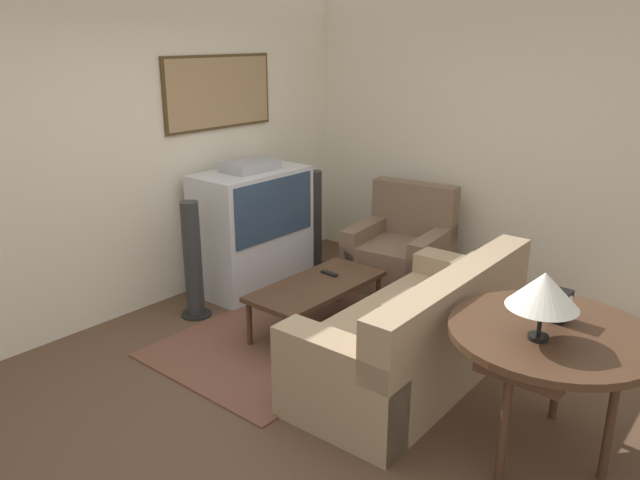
# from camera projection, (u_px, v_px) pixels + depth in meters

# --- Properties ---
(ground_plane) EXTENTS (12.00, 12.00, 0.00)m
(ground_plane) POSITION_uv_depth(u_px,v_px,m) (320.00, 391.00, 4.29)
(ground_plane) COLOR brown
(wall_back) EXTENTS (12.00, 0.10, 2.70)m
(wall_back) POSITION_uv_depth(u_px,v_px,m) (126.00, 158.00, 5.18)
(wall_back) COLOR beige
(wall_back) RESTS_ON ground_plane
(wall_right) EXTENTS (0.06, 12.00, 2.70)m
(wall_right) POSITION_uv_depth(u_px,v_px,m) (502.00, 146.00, 5.78)
(wall_right) COLOR beige
(wall_right) RESTS_ON ground_plane
(area_rug) EXTENTS (2.26, 1.45, 0.01)m
(area_rug) POSITION_uv_depth(u_px,v_px,m) (297.00, 332.00, 5.13)
(area_rug) COLOR brown
(area_rug) RESTS_ON ground_plane
(tv) EXTENTS (1.08, 0.60, 1.23)m
(tv) POSITION_uv_depth(u_px,v_px,m) (253.00, 229.00, 5.90)
(tv) COLOR silver
(tv) RESTS_ON ground_plane
(couch) EXTENTS (1.97, 0.92, 0.87)m
(couch) POSITION_uv_depth(u_px,v_px,m) (417.00, 337.00, 4.35)
(couch) COLOR #9E8466
(couch) RESTS_ON ground_plane
(armchair) EXTENTS (0.91, 0.94, 0.97)m
(armchair) POSITION_uv_depth(u_px,v_px,m) (401.00, 254.00, 6.02)
(armchair) COLOR brown
(armchair) RESTS_ON ground_plane
(coffee_table) EXTENTS (1.20, 0.55, 0.41)m
(coffee_table) POSITION_uv_depth(u_px,v_px,m) (317.00, 288.00, 5.06)
(coffee_table) COLOR #472D1E
(coffee_table) RESTS_ON ground_plane
(console_table) EXTENTS (1.13, 1.13, 0.79)m
(console_table) POSITION_uv_depth(u_px,v_px,m) (551.00, 341.00, 3.45)
(console_table) COLOR #472D1E
(console_table) RESTS_ON ground_plane
(table_lamp) EXTENTS (0.38, 0.38, 0.38)m
(table_lamp) POSITION_uv_depth(u_px,v_px,m) (544.00, 290.00, 3.24)
(table_lamp) COLOR black
(table_lamp) RESTS_ON console_table
(mantel_clock) EXTENTS (0.14, 0.10, 0.17)m
(mantel_clock) POSITION_uv_depth(u_px,v_px,m) (561.00, 306.00, 3.52)
(mantel_clock) COLOR black
(mantel_clock) RESTS_ON console_table
(remote) EXTENTS (0.05, 0.16, 0.02)m
(remote) POSITION_uv_depth(u_px,v_px,m) (329.00, 273.00, 5.24)
(remote) COLOR black
(remote) RESTS_ON coffee_table
(speaker_tower_left) EXTENTS (0.26, 0.26, 1.02)m
(speaker_tower_left) POSITION_uv_depth(u_px,v_px,m) (193.00, 263.00, 5.30)
(speaker_tower_left) COLOR black
(speaker_tower_left) RESTS_ON ground_plane
(speaker_tower_right) EXTENTS (0.26, 0.26, 1.02)m
(speaker_tower_right) POSITION_uv_depth(u_px,v_px,m) (314.00, 222.00, 6.45)
(speaker_tower_right) COLOR black
(speaker_tower_right) RESTS_ON ground_plane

